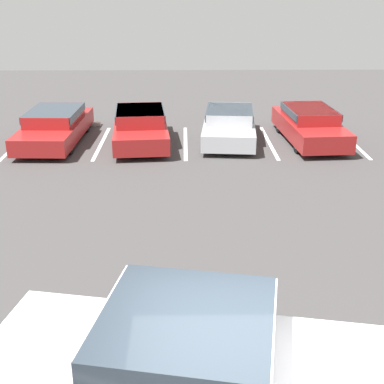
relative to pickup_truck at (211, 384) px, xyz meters
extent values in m
cube|color=white|center=(-6.17, 13.17, -0.92)|extent=(0.12, 4.11, 0.01)
cube|color=white|center=(-3.21, 13.17, -0.92)|extent=(0.12, 4.11, 0.01)
cube|color=white|center=(-0.25, 13.17, -0.92)|extent=(0.12, 4.11, 0.01)
cube|color=white|center=(2.70, 13.17, -0.92)|extent=(0.12, 4.11, 0.01)
cube|color=white|center=(5.66, 13.17, -0.92)|extent=(0.12, 4.11, 0.01)
cube|color=silver|center=(-0.29, 0.05, 0.62)|extent=(2.29, 2.26, 0.59)
cube|color=#2D3842|center=(-0.29, 0.05, 0.76)|extent=(2.26, 2.31, 0.33)
cube|color=silver|center=(1.67, -0.32, 0.27)|extent=(2.36, 2.35, 0.14)
cylinder|color=black|center=(1.75, 0.56, -0.48)|extent=(0.91, 0.45, 0.87)
cylinder|color=#ADADB2|center=(1.75, 0.56, -0.48)|extent=(0.53, 0.39, 0.48)
cylinder|color=black|center=(-1.46, 1.17, -0.48)|extent=(0.91, 0.45, 0.87)
cylinder|color=#ADADB2|center=(-1.46, 1.17, -0.48)|extent=(0.53, 0.39, 0.48)
cube|color=maroon|center=(-4.83, 13.30, -0.46)|extent=(1.96, 4.85, 0.56)
cube|color=maroon|center=(-4.83, 13.40, 0.03)|extent=(1.67, 2.54, 0.42)
cube|color=#2D3842|center=(-4.83, 13.40, 0.11)|extent=(1.74, 2.49, 0.25)
cylinder|color=black|center=(-4.09, 11.89, -0.60)|extent=(0.24, 0.65, 0.64)
cylinder|color=#ADADB2|center=(-4.09, 11.89, -0.60)|extent=(0.24, 0.36, 0.35)
cylinder|color=black|center=(-5.65, 11.94, -0.60)|extent=(0.24, 0.65, 0.64)
cylinder|color=#ADADB2|center=(-5.65, 11.94, -0.60)|extent=(0.24, 0.36, 0.35)
cylinder|color=black|center=(-4.01, 14.67, -0.60)|extent=(0.24, 0.65, 0.64)
cylinder|color=#ADADB2|center=(-4.01, 14.67, -0.60)|extent=(0.24, 0.36, 0.35)
cylinder|color=black|center=(-5.57, 14.72, -0.60)|extent=(0.24, 0.65, 0.64)
cylinder|color=#ADADB2|center=(-5.57, 14.72, -0.60)|extent=(0.24, 0.36, 0.35)
cube|color=maroon|center=(-1.81, 13.07, -0.45)|extent=(2.16, 4.42, 0.57)
cube|color=maroon|center=(-1.82, 13.15, 0.06)|extent=(1.77, 2.36, 0.46)
cube|color=#2D3842|center=(-1.82, 13.15, 0.15)|extent=(1.84, 2.32, 0.28)
cylinder|color=black|center=(-0.93, 11.90, -0.59)|extent=(0.27, 0.68, 0.66)
cylinder|color=#ADADB2|center=(-0.93, 11.90, -0.59)|extent=(0.25, 0.38, 0.36)
cylinder|color=black|center=(-2.48, 11.76, -0.59)|extent=(0.27, 0.68, 0.66)
cylinder|color=#ADADB2|center=(-2.48, 11.76, -0.59)|extent=(0.25, 0.38, 0.36)
cylinder|color=black|center=(-1.15, 14.37, -0.59)|extent=(0.27, 0.68, 0.66)
cylinder|color=#ADADB2|center=(-1.15, 14.37, -0.59)|extent=(0.25, 0.38, 0.36)
cylinder|color=black|center=(-2.69, 14.24, -0.59)|extent=(0.27, 0.68, 0.66)
cylinder|color=#ADADB2|center=(-2.69, 14.24, -0.59)|extent=(0.25, 0.38, 0.36)
cube|color=#B7BABF|center=(1.29, 13.39, -0.47)|extent=(2.14, 4.36, 0.56)
cube|color=#B7BABF|center=(1.30, 13.48, 0.01)|extent=(1.75, 2.32, 0.41)
cube|color=#2D3842|center=(1.30, 13.48, 0.09)|extent=(1.81, 2.29, 0.25)
cylinder|color=black|center=(1.93, 12.11, -0.61)|extent=(0.29, 0.63, 0.61)
cylinder|color=#ADADB2|center=(1.93, 12.11, -0.61)|extent=(0.27, 0.35, 0.33)
cylinder|color=black|center=(0.44, 12.25, -0.61)|extent=(0.29, 0.63, 0.61)
cylinder|color=#ADADB2|center=(0.44, 12.25, -0.61)|extent=(0.27, 0.35, 0.33)
cylinder|color=black|center=(2.15, 14.54, -0.61)|extent=(0.29, 0.63, 0.61)
cylinder|color=#ADADB2|center=(2.15, 14.54, -0.61)|extent=(0.27, 0.35, 0.33)
cylinder|color=black|center=(0.66, 14.68, -0.61)|extent=(0.29, 0.63, 0.61)
cylinder|color=#ADADB2|center=(0.66, 14.68, -0.61)|extent=(0.27, 0.35, 0.33)
cube|color=maroon|center=(4.12, 13.28, -0.43)|extent=(1.99, 4.58, 0.60)
cube|color=maroon|center=(4.12, 13.37, 0.07)|extent=(1.65, 2.42, 0.40)
cube|color=#2D3842|center=(4.12, 13.37, 0.15)|extent=(1.71, 2.38, 0.24)
cylinder|color=black|center=(4.93, 12.03, -0.58)|extent=(0.27, 0.68, 0.67)
cylinder|color=#ADADB2|center=(4.93, 12.03, -0.58)|extent=(0.26, 0.38, 0.37)
cylinder|color=black|center=(3.49, 11.93, -0.58)|extent=(0.27, 0.68, 0.67)
cylinder|color=#ADADB2|center=(3.49, 11.93, -0.58)|extent=(0.26, 0.38, 0.37)
cylinder|color=black|center=(4.76, 14.62, -0.58)|extent=(0.27, 0.68, 0.67)
cylinder|color=#ADADB2|center=(4.76, 14.62, -0.58)|extent=(0.26, 0.38, 0.37)
cylinder|color=black|center=(3.32, 14.52, -0.58)|extent=(0.27, 0.68, 0.67)
cylinder|color=#ADADB2|center=(3.32, 14.52, -0.58)|extent=(0.26, 0.38, 0.37)
cube|color=#B7B2A8|center=(-4.45, 15.59, -0.85)|extent=(1.71, 0.20, 0.14)
camera|label=1|loc=(-0.30, -4.99, 4.39)|focal=50.00mm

